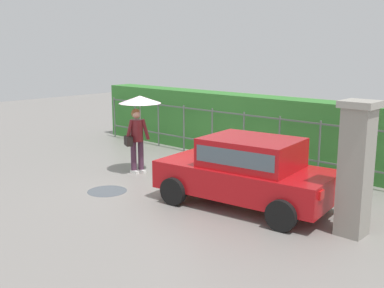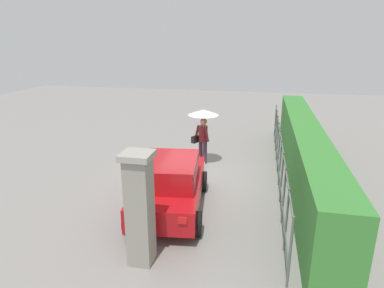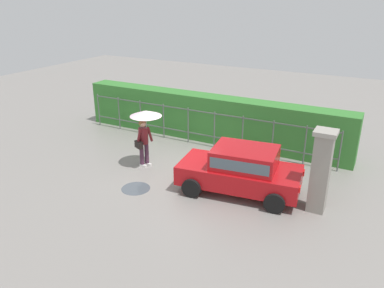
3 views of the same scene
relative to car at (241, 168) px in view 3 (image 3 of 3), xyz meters
name	(u,v)px [view 3 (image 3 of 3)]	position (x,y,z in m)	size (l,w,h in m)	color
ground_plane	(175,171)	(-2.54, 0.33, -0.80)	(40.00, 40.00, 0.00)	gray
car	(241,168)	(0.00, 0.00, 0.00)	(3.89, 2.22, 1.48)	#B71116
pedestrian	(145,124)	(-3.69, 0.23, 0.78)	(1.10, 1.10, 2.08)	#47283D
gate_pillar	(321,171)	(2.30, 0.03, 0.44)	(0.60, 0.60, 2.42)	gray
fence_section	(201,126)	(-2.87, 2.96, 0.02)	(10.72, 0.05, 1.50)	#59605B
hedge_row	(209,118)	(-2.87, 3.70, 0.15)	(11.67, 0.90, 1.90)	#387F33
puddle_near	(136,188)	(-3.02, -1.37, -0.80)	(0.92, 0.92, 0.00)	#4C545B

